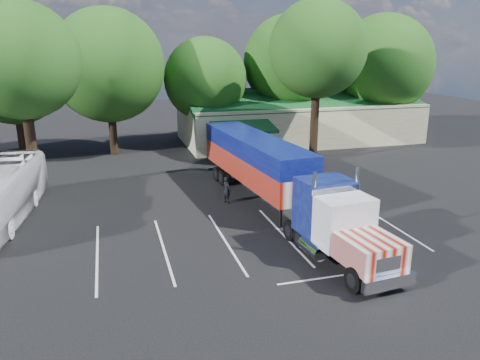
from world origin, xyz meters
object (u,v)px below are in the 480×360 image
object	(u,v)px
tour_bus	(0,194)
silver_sedan	(247,151)
woman	(227,190)
semi_truck	(272,172)
bicycle	(249,164)

from	to	relation	value
tour_bus	silver_sedan	bearing A→B (deg)	36.66
woman	tour_bus	world-z (taller)	tour_bus
semi_truck	silver_sedan	bearing A→B (deg)	74.27
woman	tour_bus	xyz separation A→B (m)	(-13.25, 0.51, 0.72)
tour_bus	woman	bearing A→B (deg)	3.96
bicycle	tour_bus	world-z (taller)	tour_bus
woman	silver_sedan	size ratio (longest dim) A/B	0.38
semi_truck	woman	xyz separation A→B (m)	(-2.32, 2.11, -1.56)
woman	bicycle	distance (m)	8.69
silver_sedan	woman	bearing A→B (deg)	137.40
tour_bus	silver_sedan	xyz separation A→B (m)	(17.97, 10.59, -0.84)
bicycle	semi_truck	bearing A→B (deg)	-96.31
woman	bicycle	xyz separation A→B (m)	(3.90, 7.75, -0.44)
woman	silver_sedan	world-z (taller)	woman
bicycle	silver_sedan	xyz separation A→B (m)	(0.82, 3.34, 0.33)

